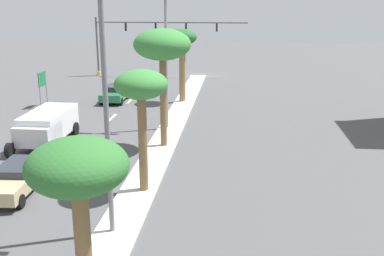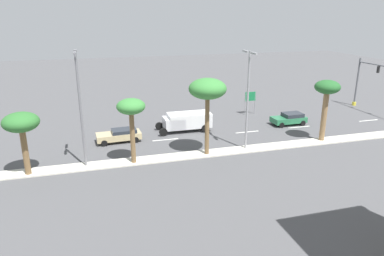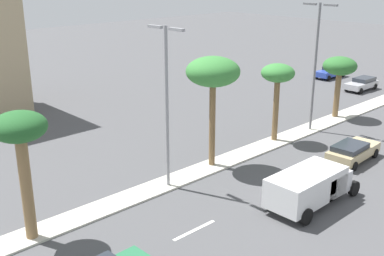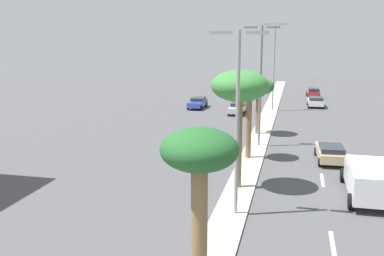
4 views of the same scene
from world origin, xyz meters
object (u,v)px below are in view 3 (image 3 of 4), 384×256
Objects in this scene: palm_tree_leading at (213,74)px; palm_tree_inboard at (278,76)px; box_truck at (311,185)px; palm_tree_center at (20,136)px; street_lamp_leading at (167,95)px; palm_tree_near at (340,68)px; sedan_blue_left at (331,72)px; sedan_silver_right at (362,83)px; street_lamp_far at (316,58)px; sedan_tan_rear at (353,151)px.

palm_tree_leading is 1.24× the size of palm_tree_inboard.
box_truck is at bearing 0.87° from palm_tree_leading.
street_lamp_leading reaches higher than palm_tree_center.
palm_tree_inboard is at bearing -89.80° from palm_tree_near.
palm_tree_inboard is at bearing 91.11° from palm_tree_leading.
palm_tree_leading is 4.26m from street_lamp_leading.
box_truck is (16.83, -29.77, 0.43)m from sedan_blue_left.
sedan_silver_right is 0.71× the size of box_truck.
sedan_blue_left is (-9.58, 42.78, -4.60)m from palm_tree_center.
palm_tree_leading is 1.66× the size of sedan_silver_right.
palm_tree_leading is 11.13m from street_lamp_far.
palm_tree_near is 0.56× the size of street_lamp_leading.
street_lamp_far is (0.46, 4.16, 0.93)m from palm_tree_inboard.
street_lamp_far is 21.69m from sedan_blue_left.
palm_tree_inboard reaches higher than sedan_tan_rear.
sedan_blue_left is (-5.65, 3.04, 0.02)m from sedan_silver_right.
palm_tree_near is at bearing 96.00° from street_lamp_far.
palm_tree_center is at bearing -119.14° from box_truck.
street_lamp_far reaches higher than street_lamp_leading.
palm_tree_inboard is 1.10× the size of palm_tree_near.
palm_tree_center is 0.88× the size of palm_tree_leading.
palm_tree_inboard is at bearing -173.77° from sedan_tan_rear.
street_lamp_far reaches higher than palm_tree_center.
street_lamp_far is at bearing 148.42° from sedan_tan_rear.
sedan_silver_right is at bearing 107.06° from palm_tree_near.
palm_tree_leading reaches higher than sedan_tan_rear.
palm_tree_inboard is 1.34× the size of sedan_silver_right.
palm_tree_center is 1.37× the size of sedan_tan_rear.
palm_tree_center is 1.43× the size of sedan_blue_left.
box_truck is (7.29, -11.01, -4.80)m from street_lamp_far.
box_truck is (7.18, 4.31, -4.55)m from street_lamp_leading.
street_lamp_leading is at bearing -115.20° from sedan_tan_rear.
box_truck is at bearing -41.47° from palm_tree_inboard.
sedan_silver_right is (-3.89, 15.72, -5.26)m from street_lamp_far.
street_lamp_leading is 31.69m from sedan_silver_right.
sedan_silver_right is 0.94× the size of sedan_tan_rear.
palm_tree_near is 0.86× the size of box_truck.
palm_tree_center reaches higher than palm_tree_near.
palm_tree_inboard is 0.95× the size of box_truck.
street_lamp_far is at bearing -84.00° from palm_tree_near.
palm_tree_leading is 0.76× the size of street_lamp_leading.
palm_tree_inboard is 11.04m from box_truck.
sedan_tan_rear is 0.76× the size of box_truck.
street_lamp_far is 14.05m from box_truck.
sedan_silver_right is at bearing -28.28° from sedan_blue_left.
sedan_blue_left is (-9.22, 29.88, -5.55)m from palm_tree_leading.
palm_tree_center is 15.47m from box_truck.
street_lamp_leading is 15.32m from street_lamp_far.
palm_tree_leading is 1.56× the size of sedan_tan_rear.
street_lamp_far is at bearing 83.72° from palm_tree_inboard.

